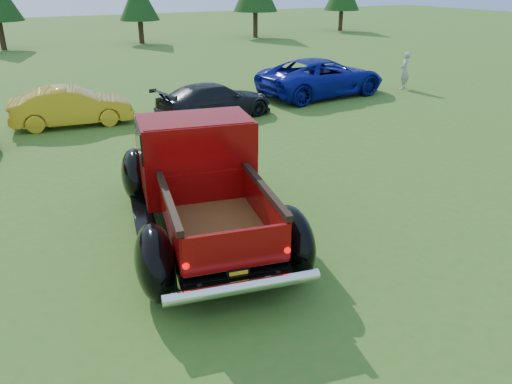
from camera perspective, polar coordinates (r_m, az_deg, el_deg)
name	(u,v)px	position (r m, az deg, el deg)	size (l,w,h in m)	color
ground	(282,244)	(9.17, 3.00, -5.93)	(120.00, 120.00, 0.00)	#35651D
pickup_truck	(197,174)	(9.60, -6.74, 2.00)	(3.57, 6.03, 2.12)	black
show_car_yellow	(72,106)	(17.37, -20.30, 9.16)	(1.31, 3.77, 1.24)	gold
show_car_grey	(215,101)	(17.22, -4.75, 10.33)	(1.67, 4.12, 1.19)	black
show_car_blue	(322,77)	(20.76, 7.56, 12.88)	(2.47, 5.36, 1.49)	navy
spectator	(405,71)	(22.73, 16.62, 13.15)	(0.57, 0.38, 1.57)	#AAA593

